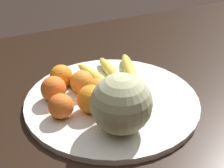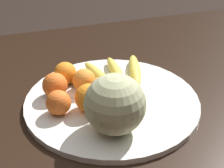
{
  "view_description": "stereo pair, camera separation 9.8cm",
  "coord_description": "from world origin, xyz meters",
  "views": [
    {
      "loc": [
        0.39,
        0.73,
        1.32
      ],
      "look_at": [
        0.05,
        -0.03,
        0.82
      ],
      "focal_mm": 60.0,
      "sensor_mm": 36.0,
      "label": 1
    },
    {
      "loc": [
        0.3,
        0.76,
        1.32
      ],
      "look_at": [
        0.05,
        -0.03,
        0.82
      ],
      "focal_mm": 60.0,
      "sensor_mm": 36.0,
      "label": 2
    }
  ],
  "objects": [
    {
      "name": "melon",
      "position": [
        0.08,
        0.09,
        0.84
      ],
      "size": [
        0.15,
        0.15,
        0.15
      ],
      "color": "#B2B789",
      "rests_on": "fruit_bowl"
    },
    {
      "name": "fruit_bowl",
      "position": [
        0.05,
        -0.03,
        0.76
      ],
      "size": [
        0.47,
        0.47,
        0.02
      ],
      "color": "white",
      "rests_on": "kitchen_table"
    },
    {
      "name": "orange_front_left",
      "position": [
        0.19,
        -0.1,
        0.8
      ],
      "size": [
        0.07,
        0.07,
        0.07
      ],
      "color": "orange",
      "rests_on": "fruit_bowl"
    },
    {
      "name": "orange_mid_center",
      "position": [
        0.12,
        -0.01,
        0.8
      ],
      "size": [
        0.07,
        0.07,
        0.07
      ],
      "color": "orange",
      "rests_on": "fruit_bowl"
    },
    {
      "name": "orange_front_right",
      "position": [
        0.08,
        -0.06,
        0.8
      ],
      "size": [
        0.06,
        0.06,
        0.06
      ],
      "color": "orange",
      "rests_on": "fruit_bowl"
    },
    {
      "name": "orange_back_left",
      "position": [
        0.11,
        -0.1,
        0.8
      ],
      "size": [
        0.07,
        0.07,
        0.07
      ],
      "color": "orange",
      "rests_on": "fruit_bowl"
    },
    {
      "name": "orange_side_extra",
      "position": [
        0.15,
        -0.16,
        0.8
      ],
      "size": [
        0.06,
        0.06,
        0.06
      ],
      "color": "orange",
      "rests_on": "fruit_bowl"
    },
    {
      "name": "orange_back_right",
      "position": [
        0.03,
        0.0,
        0.8
      ],
      "size": [
        0.06,
        0.06,
        0.06
      ],
      "color": "orange",
      "rests_on": "fruit_bowl"
    },
    {
      "name": "kitchen_table",
      "position": [
        0.0,
        0.0,
        0.67
      ],
      "size": [
        1.63,
        1.19,
        0.75
      ],
      "color": "black",
      "rests_on": "ground_plane"
    },
    {
      "name": "banana_bunch",
      "position": [
        0.02,
        -0.14,
        0.78
      ],
      "size": [
        0.26,
        0.21,
        0.03
      ],
      "rotation": [
        0.0,
        0.0,
        4.8
      ],
      "color": "#473819",
      "rests_on": "fruit_bowl"
    },
    {
      "name": "produce_tag",
      "position": [
        0.13,
        -0.08,
        0.77
      ],
      "size": [
        0.1,
        0.1,
        0.0
      ],
      "rotation": [
        0.0,
        0.0,
        -0.78
      ],
      "color": "white",
      "rests_on": "fruit_bowl"
    },
    {
      "name": "orange_top_small",
      "position": [
        0.2,
        -0.02,
        0.8
      ],
      "size": [
        0.06,
        0.06,
        0.06
      ],
      "color": "orange",
      "rests_on": "fruit_bowl"
    }
  ]
}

